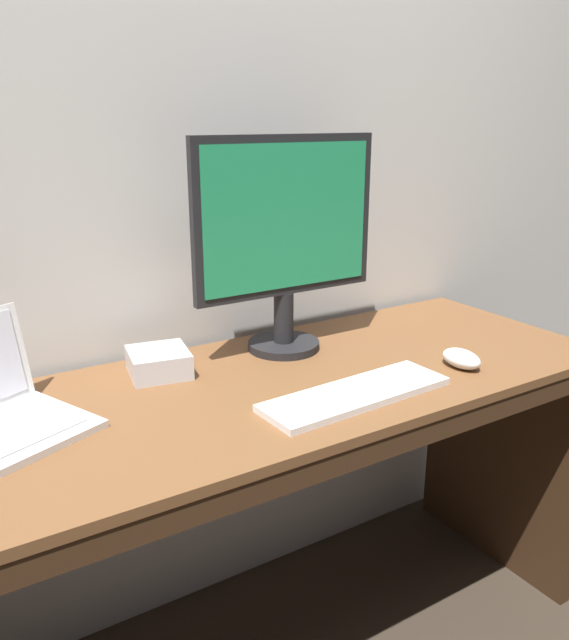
% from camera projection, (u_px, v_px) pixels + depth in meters
% --- Properties ---
extents(back_wall, '(4.89, 0.04, 3.04)m').
position_uv_depth(back_wall, '(179.00, 36.00, 1.47)').
color(back_wall, silver).
rests_on(back_wall, ground).
extents(desk, '(1.74, 0.61, 0.78)m').
position_uv_depth(desk, '(262.00, 481.00, 1.48)').
color(desk, brown).
rests_on(desk, ground).
extents(external_monitor, '(0.49, 0.18, 0.53)m').
position_uv_depth(external_monitor, '(286.00, 239.00, 1.54)').
color(external_monitor, black).
rests_on(external_monitor, desk).
extents(wired_keyboard, '(0.44, 0.15, 0.02)m').
position_uv_depth(wired_keyboard, '(356.00, 394.00, 1.35)').
color(wired_keyboard, white).
rests_on(wired_keyboard, desk).
extents(computer_mouse, '(0.07, 0.11, 0.04)m').
position_uv_depth(computer_mouse, '(461.00, 359.00, 1.51)').
color(computer_mouse, white).
rests_on(computer_mouse, desk).
extents(external_drive_box, '(0.15, 0.16, 0.06)m').
position_uv_depth(external_drive_box, '(159.00, 362.00, 1.47)').
color(external_drive_box, silver).
rests_on(external_drive_box, desk).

